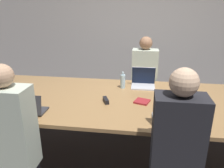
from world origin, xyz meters
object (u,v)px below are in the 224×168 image
object	(u,v)px
person_near_midright	(176,155)
bottle_near_left	(17,97)
laptop_near_midright	(169,116)
bottle_near_midright	(192,106)
laptop_near_left	(30,108)
person_far_center	(144,82)
person_near_left	(13,143)
bottle_far_center	(123,81)
cup_near_midright	(194,119)
cup_near_left	(10,108)
stapler	(106,100)
laptop_far_center	(143,81)

from	to	relation	value
person_near_midright	bottle_near_left	size ratio (longest dim) A/B	5.99
laptop_near_midright	bottle_near_midright	xyz separation A→B (m)	(0.25, 0.19, 0.03)
bottle_near_midright	laptop_near_left	distance (m)	1.70
person_far_center	bottle_near_midright	distance (m)	1.36
person_near_left	person_near_midright	bearing A→B (deg)	-179.54
bottle_far_center	cup_near_midright	xyz separation A→B (m)	(0.78, -0.89, -0.05)
laptop_near_left	cup_near_left	size ratio (longest dim) A/B	3.47
person_far_center	bottle_near_left	bearing A→B (deg)	-138.66
bottle_far_center	stapler	distance (m)	0.54
person_near_midright	bottle_near_midright	distance (m)	0.66
bottle_far_center	laptop_near_midright	xyz separation A→B (m)	(0.54, -0.91, -0.03)
cup_near_midright	bottle_near_left	distance (m)	1.93
person_near_midright	cup_near_left	xyz separation A→B (m)	(-1.70, 0.41, 0.12)
laptop_far_center	person_far_center	bearing A→B (deg)	87.92
bottle_far_center	cup_near_midright	distance (m)	1.19
laptop_far_center	bottle_near_midright	world-z (taller)	laptop_far_center
person_near_left	bottle_near_left	world-z (taller)	person_near_left
stapler	person_near_left	bearing A→B (deg)	-153.86
bottle_near_left	person_far_center	bearing A→B (deg)	41.34
person_far_center	bottle_near_left	distance (m)	1.93
person_far_center	person_near_midright	bearing A→B (deg)	-81.85
laptop_near_left	bottle_far_center	bearing A→B (deg)	-134.65
laptop_near_left	stapler	distance (m)	0.85
bottle_far_center	laptop_near_left	distance (m)	1.28
cup_near_left	stapler	distance (m)	1.06
cup_near_midright	stapler	bearing A→B (deg)	158.02
laptop_near_midright	person_near_midright	xyz separation A→B (m)	(0.02, -0.41, -0.14)
person_near_midright	bottle_near_midright	bearing A→B (deg)	-110.82
bottle_far_center	laptop_near_midright	bearing A→B (deg)	-59.34
person_near_midright	person_near_left	distance (m)	1.42
person_near_midright	bottle_near_midright	xyz separation A→B (m)	(0.23, 0.60, 0.18)
laptop_near_left	person_near_left	world-z (taller)	person_near_left
laptop_far_center	stapler	xyz separation A→B (m)	(-0.43, -0.63, -0.05)
laptop_near_left	bottle_near_left	world-z (taller)	bottle_near_left
bottle_far_center	cup_near_left	bearing A→B (deg)	-141.56
bottle_far_center	bottle_near_left	size ratio (longest dim) A/B	0.97
laptop_near_midright	laptop_near_left	bearing A→B (deg)	0.24
cup_near_midright	laptop_near_midright	bearing A→B (deg)	-176.28
bottle_near_midright	person_near_midright	bearing A→B (deg)	-110.82
person_far_center	bottle_near_midright	size ratio (longest dim) A/B	5.86
bottle_near_midright	bottle_near_left	bearing A→B (deg)	-179.43
person_far_center	bottle_far_center	distance (m)	0.64
bottle_far_center	person_near_midright	size ratio (longest dim) A/B	0.16
bottle_near_midright	laptop_far_center	bearing A→B (deg)	121.44
laptop_far_center	bottle_near_midright	distance (m)	0.97
bottle_far_center	bottle_near_midright	xyz separation A→B (m)	(0.79, -0.72, 0.00)
person_near_midright	cup_near_left	bearing A→B (deg)	-13.53
laptop_far_center	cup_near_midright	bearing A→B (deg)	-63.52
person_near_midright	bottle_near_left	distance (m)	1.81
laptop_near_left	stapler	xyz separation A→B (m)	(0.75, 0.40, -0.04)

